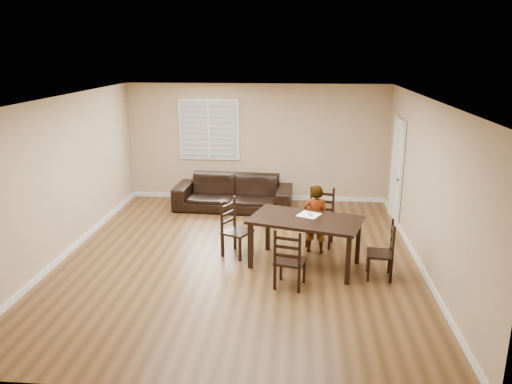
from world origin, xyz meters
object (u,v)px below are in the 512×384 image
chair_near (321,218)px  sofa (233,193)px  chair_far (288,263)px  child (315,219)px  dining_table (305,224)px  chair_left (232,229)px  donut (310,214)px  chair_right (387,253)px

chair_near → sofa: (-1.86, 1.84, -0.09)m
chair_far → child: 1.56m
dining_table → child: size_ratio=1.61×
chair_left → donut: bearing=-72.1°
chair_near → chair_left: size_ratio=1.05×
donut → child: bearing=76.4°
chair_right → child: (-1.08, 0.96, 0.19)m
chair_left → child: (1.44, 0.21, 0.16)m
sofa → chair_right: bearing=-46.2°
chair_left → child: child is taller
dining_table → child: bearing=90.0°
chair_near → sofa: chair_near is taller
dining_table → donut: donut is taller
child → donut: 0.50m
chair_left → sofa: bearing=33.7°
child → sofa: (-1.74, 2.30, -0.23)m
chair_far → donut: bearing=-93.8°
chair_left → child: 1.46m
chair_near → donut: bearing=-94.0°
child → donut: bearing=80.0°
sofa → donut: bearing=-56.1°
chair_near → chair_far: (-0.55, -1.94, -0.04)m
chair_right → donut: bearing=-108.5°
chair_left → chair_right: size_ratio=1.07×
dining_table → child: 0.65m
chair_far → child: size_ratio=0.77×
child → donut: child is taller
chair_near → chair_right: chair_near is taller
chair_right → child: size_ratio=0.75×
dining_table → sofa: bearing=134.7°
chair_right → sofa: size_ratio=0.36×
chair_far → donut: chair_far is taller
donut → sofa: donut is taller
dining_table → sofa: dining_table is taller
chair_far → dining_table: bearing=-92.6°
dining_table → chair_right: bearing=0.9°
chair_left → donut: size_ratio=10.69×
donut → sofa: bearing=121.0°
chair_far → chair_right: chair_far is taller
dining_table → sofa: (-1.56, 2.90, -0.36)m
chair_right → child: child is taller
dining_table → chair_near: (0.30, 1.07, -0.26)m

